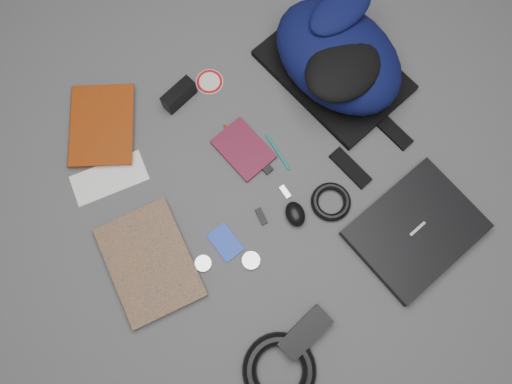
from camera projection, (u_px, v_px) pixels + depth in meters
name	position (u px, v px, depth m)	size (l,w,h in m)	color
ground	(256.00, 194.00, 1.40)	(4.00, 4.00, 0.00)	#4F4F51
backpack	(338.00, 56.00, 1.40)	(0.31, 0.45, 0.19)	black
laptop	(416.00, 230.00, 1.35)	(0.33, 0.26, 0.03)	black
textbook_red	(70.00, 127.00, 1.43)	(0.18, 0.25, 0.03)	maroon
comic_book	(112.00, 280.00, 1.32)	(0.21, 0.29, 0.02)	#BE7B0D
envelope	(109.00, 178.00, 1.41)	(0.21, 0.09, 0.00)	white
dvd_case	(243.00, 149.00, 1.42)	(0.11, 0.16, 0.01)	#470D1E
compact_camera	(179.00, 95.00, 1.44)	(0.11, 0.04, 0.06)	black
sticker_disc	(210.00, 82.00, 1.48)	(0.08, 0.08, 0.00)	silver
pen_teal	(278.00, 152.00, 1.42)	(0.01, 0.01, 0.12)	#0D7870
pen_red	(233.00, 148.00, 1.43)	(0.01, 0.01, 0.15)	#96260B
id_badge	(225.00, 242.00, 1.36)	(0.06, 0.09, 0.00)	#1837B5
usb_black	(261.00, 216.00, 1.37)	(0.02, 0.05, 0.01)	black
usb_silver	(285.00, 192.00, 1.39)	(0.02, 0.04, 0.01)	silver
key_fob	(266.00, 167.00, 1.41)	(0.02, 0.04, 0.01)	black
mouse	(295.00, 214.00, 1.36)	(0.05, 0.07, 0.04)	black
headphone_left	(203.00, 263.00, 1.34)	(0.04, 0.04, 0.01)	silver
headphone_right	(251.00, 260.00, 1.34)	(0.05, 0.05, 0.01)	silver
cable_coil	(331.00, 202.00, 1.38)	(0.11, 0.11, 0.02)	black
power_brick	(305.00, 333.00, 1.28)	(0.15, 0.06, 0.04)	black
power_cord_coil	(279.00, 370.00, 1.26)	(0.19, 0.19, 0.04)	black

